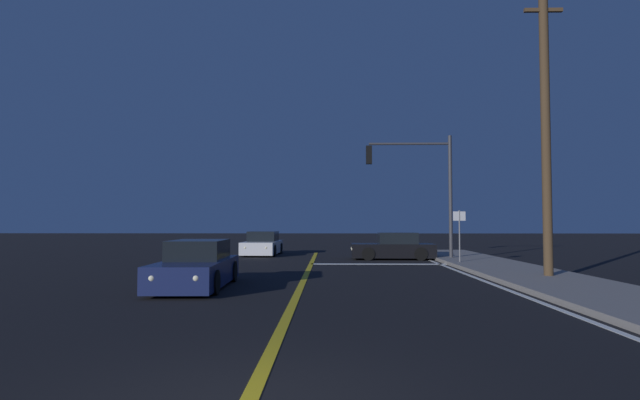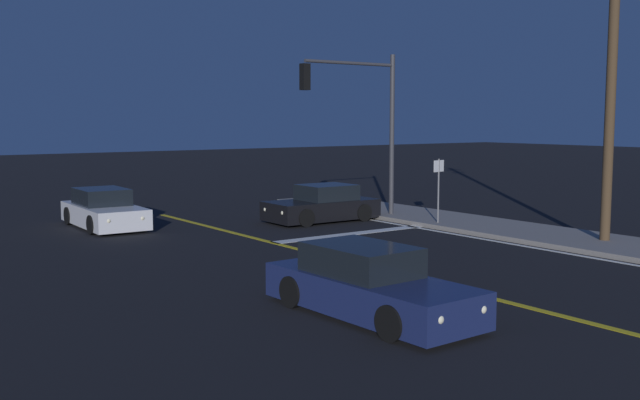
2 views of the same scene
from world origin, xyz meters
The scene contains 10 objects.
sidewalk_right centered at (7.56, 9.52, 0.07)m, with size 3.20×34.26×0.15m, color gray.
lane_line_center centered at (0.00, 9.52, 0.01)m, with size 0.20×32.36×0.01m, color gold.
lane_line_edge_right centered at (5.71, 9.52, 0.01)m, with size 0.16×32.36×0.01m, color white.
stop_bar centered at (2.98, 17.53, 0.01)m, with size 5.96×0.50×0.01m, color white.
car_side_waiting_white centered at (-3.00, 23.77, 0.58)m, with size 2.00×4.45×1.34m.
car_mid_block_black centered at (4.05, 20.57, 0.58)m, with size 4.19×2.05×1.34m.
car_lead_oncoming_navy centered at (-2.96, 9.46, 0.58)m, with size 1.91×4.72×1.34m.
traffic_signal_near_right centered at (5.30, 19.83, 4.10)m, with size 4.22×0.28×6.13m.
utility_pole_right centered at (7.86, 11.46, 5.29)m, with size 1.48×0.29×10.22m.
street_sign_corner centered at (6.46, 17.03, 1.60)m, with size 0.56×0.13×2.38m.
Camera 1 is at (0.84, -4.85, 1.85)m, focal length 28.18 mm.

